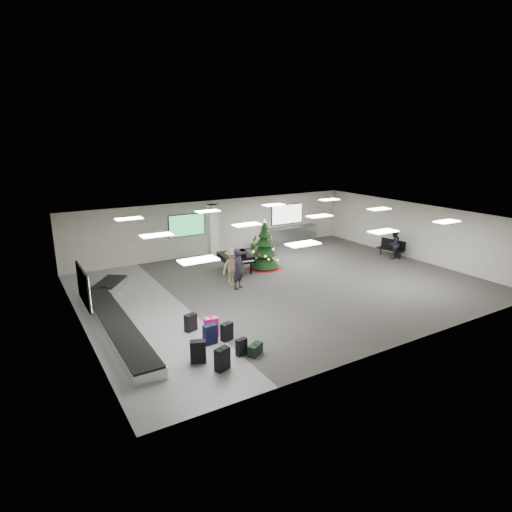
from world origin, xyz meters
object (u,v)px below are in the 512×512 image
christmas_tree (265,251)px  traveler_b (232,266)px  baggage_carousel (115,316)px  bench (392,247)px  traveler_a (238,269)px  potted_plant_right (311,235)px  pink_suitcase (211,327)px  grand_piano (236,257)px  potted_plant_left (254,243)px  service_counter (289,235)px  traveler_bench (394,244)px

christmas_tree → traveler_b: (-2.72, -1.42, -0.03)m
baggage_carousel → bench: bench is taller
traveler_a → potted_plant_right: (8.73, 5.77, -0.59)m
pink_suitcase → grand_piano: 7.55m
potted_plant_right → potted_plant_left: bearing=180.0°
pink_suitcase → baggage_carousel: bearing=138.3°
pink_suitcase → traveler_a: (3.22, 3.89, 0.58)m
service_counter → bench: (3.26, -5.75, 0.02)m
pink_suitcase → grand_piano: grand_piano is taller
grand_piano → traveler_bench: 9.28m
traveler_a → traveler_bench: bearing=-29.4°
traveler_b → traveler_a: bearing=-104.0°
service_counter → bench: size_ratio=2.43×
grand_piano → potted_plant_right: (7.63, 3.49, -0.43)m
traveler_a → grand_piano: bearing=35.8°
bench → traveler_b: size_ratio=0.95×
pink_suitcase → traveler_bench: traveler_bench is taller
bench → traveler_b: 10.30m
traveler_a → potted_plant_right: 10.48m
pink_suitcase → potted_plant_right: pink_suitcase is taller
traveler_a → traveler_bench: 10.05m
christmas_tree → traveler_b: bearing=-152.4°
christmas_tree → potted_plant_left: bearing=67.8°
bench → potted_plant_right: bearing=96.5°
potted_plant_left → potted_plant_right: potted_plant_left is taller
baggage_carousel → traveler_bench: bearing=2.4°
service_counter → traveler_b: traveler_b is taller
baggage_carousel → christmas_tree: bearing=18.9°
grand_piano → traveler_b: traveler_b is taller
service_counter → traveler_bench: 6.79m
baggage_carousel → traveler_a: size_ratio=5.10×
baggage_carousel → christmas_tree: 9.05m
service_counter → traveler_bench: size_ratio=2.33×
traveler_a → potted_plant_right: traveler_a is taller
baggage_carousel → traveler_b: traveler_b is taller
baggage_carousel → service_counter: service_counter is taller
grand_piano → traveler_a: (-1.10, -2.28, 0.16)m
bench → potted_plant_left: bench is taller
grand_piano → traveler_bench: traveler_bench is taller
traveler_a → potted_plant_left: (4.23, 5.77, -0.52)m
potted_plant_left → grand_piano: bearing=-131.9°
grand_piano → traveler_bench: size_ratio=1.23×
pink_suitcase → traveler_a: size_ratio=0.40×
pink_suitcase → traveler_b: traveler_b is taller
pink_suitcase → potted_plant_right: bearing=47.4°
pink_suitcase → potted_plant_right: size_ratio=1.03×
christmas_tree → potted_plant_left: (1.49, 3.66, -0.48)m
pink_suitcase → grand_piano: size_ratio=0.35×
bench → grand_piano: bearing=157.8°
service_counter → traveler_a: 9.21m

